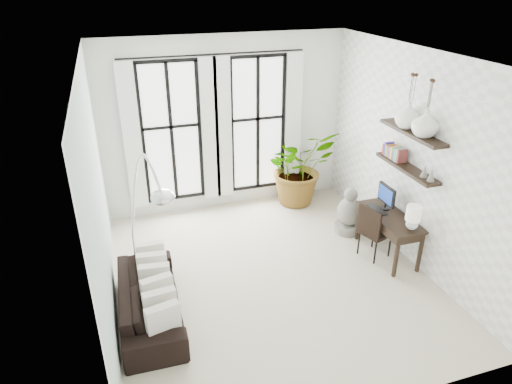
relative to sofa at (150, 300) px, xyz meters
name	(u,v)px	position (x,y,z in m)	size (l,w,h in m)	color
floor	(270,275)	(1.80, 0.38, -0.28)	(5.00, 5.00, 0.00)	beige
ceiling	(274,57)	(1.80, 0.38, 2.92)	(5.00, 5.00, 0.00)	white
wall_left	(98,201)	(-0.45, 0.38, 1.32)	(5.00, 5.00, 0.00)	#A9BCB6
wall_right	(414,159)	(4.05, 0.38, 1.32)	(5.00, 5.00, 0.00)	white
wall_back	(226,125)	(1.80, 2.88, 1.32)	(4.50, 4.50, 0.00)	white
windows	(216,129)	(1.60, 2.81, 1.28)	(3.26, 0.13, 2.65)	white
wall_shelves	(407,153)	(3.91, 0.37, 1.45)	(0.25, 1.30, 0.60)	black
sofa	(150,300)	(0.00, 0.00, 0.00)	(1.91, 0.75, 0.56)	black
throw_pillows	(156,284)	(0.10, 0.00, 0.22)	(0.40, 1.52, 0.40)	beige
plant	(299,166)	(3.13, 2.53, 0.47)	(1.34, 1.17, 1.49)	#2D7228
desk	(392,219)	(3.75, 0.28, 0.40)	(0.51, 1.21, 1.11)	black
desk_chair	(373,229)	(3.48, 0.36, 0.24)	(0.54, 0.54, 0.90)	black
arc_lamp	(145,194)	(0.10, 0.29, 1.39)	(0.71, 0.81, 2.20)	silver
buddha	(349,213)	(3.53, 1.18, 0.07)	(0.47, 0.47, 0.84)	gray
vase_a	(425,123)	(3.91, 0.08, 1.99)	(0.37, 0.37, 0.38)	white
vase_b	(408,115)	(3.91, 0.48, 1.99)	(0.37, 0.37, 0.38)	white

